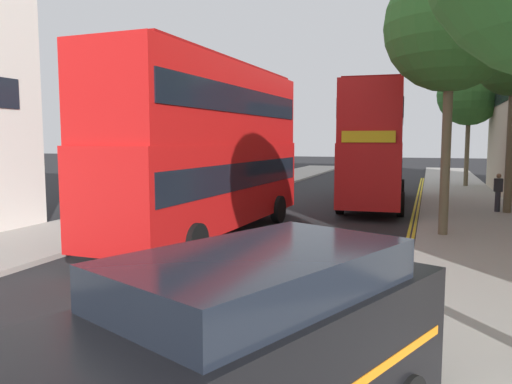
{
  "coord_description": "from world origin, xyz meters",
  "views": [
    {
      "loc": [
        4.83,
        -1.41,
        3.19
      ],
      "look_at": [
        0.5,
        11.0,
        1.8
      ],
      "focal_mm": 34.98,
      "sensor_mm": 36.0,
      "label": 1
    }
  ],
  "objects_px": {
    "double_decker_bus_away": "(209,144)",
    "double_decker_bus_oncoming": "(376,143)",
    "taxi_minivan": "(244,363)",
    "pedestrian_far": "(498,192)"
  },
  "relations": [
    {
      "from": "double_decker_bus_away",
      "to": "double_decker_bus_oncoming",
      "type": "height_order",
      "value": "same"
    },
    {
      "from": "taxi_minivan",
      "to": "double_decker_bus_away",
      "type": "bearing_deg",
      "value": 116.1
    },
    {
      "from": "double_decker_bus_away",
      "to": "taxi_minivan",
      "type": "bearing_deg",
      "value": -63.9
    },
    {
      "from": "double_decker_bus_oncoming",
      "to": "pedestrian_far",
      "type": "distance_m",
      "value": 5.84
    },
    {
      "from": "pedestrian_far",
      "to": "double_decker_bus_oncoming",
      "type": "bearing_deg",
      "value": 164.26
    },
    {
      "from": "pedestrian_far",
      "to": "taxi_minivan",
      "type": "bearing_deg",
      "value": -103.08
    },
    {
      "from": "taxi_minivan",
      "to": "pedestrian_far",
      "type": "distance_m",
      "value": 19.38
    },
    {
      "from": "double_decker_bus_oncoming",
      "to": "pedestrian_far",
      "type": "xyz_separation_m",
      "value": [
        5.27,
        -1.48,
        -2.04
      ]
    },
    {
      "from": "double_decker_bus_away",
      "to": "double_decker_bus_oncoming",
      "type": "xyz_separation_m",
      "value": [
        4.31,
        9.76,
        0.0
      ]
    },
    {
      "from": "double_decker_bus_oncoming",
      "to": "taxi_minivan",
      "type": "relative_size",
      "value": 2.12
    }
  ]
}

